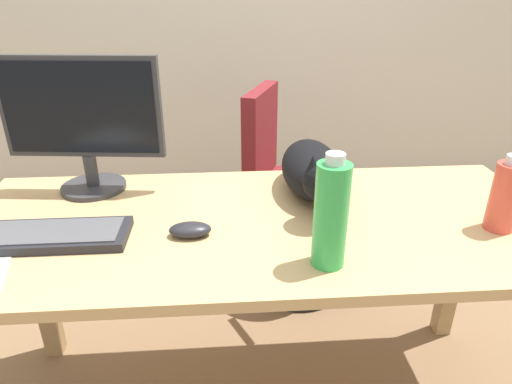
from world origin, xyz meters
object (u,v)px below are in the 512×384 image
Objects in this scene: office_chair at (289,206)px; computer_mouse at (190,230)px; monitor at (83,120)px; keyboard at (41,236)px; cat at (312,169)px; spray_bottle at (331,215)px; water_bottle at (505,196)px.

computer_mouse is (-0.38, -0.77, 0.34)m from office_chair.
computer_mouse is at bearing -44.11° from monitor.
monitor reaches higher than keyboard.
office_chair reaches higher than cat.
spray_bottle is (-0.03, -0.38, 0.05)m from cat.
monitor is 0.81m from spray_bottle.
keyboard is at bearing 178.79° from water_bottle.
cat is at bearing 32.77° from computer_mouse.
computer_mouse is (-0.36, -0.23, -0.06)m from cat.
cat reaches higher than keyboard.
monitor is at bearing 144.59° from spray_bottle.
keyboard is at bearing -99.82° from monitor.
computer_mouse reaches higher than keyboard.
office_chair is 1.00m from water_bottle.
office_chair is at bearing 45.47° from keyboard.
computer_mouse is at bearing -147.23° from cat.
keyboard is 0.73m from spray_bottle.
cat is 0.43m from computer_mouse.
office_chair is 8.37× the size of computer_mouse.
water_bottle is at bearing -28.98° from cat.
monitor is 1.09× the size of keyboard.
spray_bottle is (-0.05, -0.92, 0.45)m from office_chair.
keyboard is at bearing 179.43° from computer_mouse.
spray_bottle reaches higher than keyboard.
monitor is at bearing 135.89° from computer_mouse.
water_bottle is at bearing -1.51° from computer_mouse.
spray_bottle reaches higher than water_bottle.
water_bottle is at bearing 14.59° from spray_bottle.
monitor is (-0.70, -0.46, 0.55)m from office_chair.
keyboard is 0.72× the size of cat.
office_chair is at bearing 86.89° from spray_bottle.
water_bottle is (0.46, -0.25, 0.02)m from cat.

